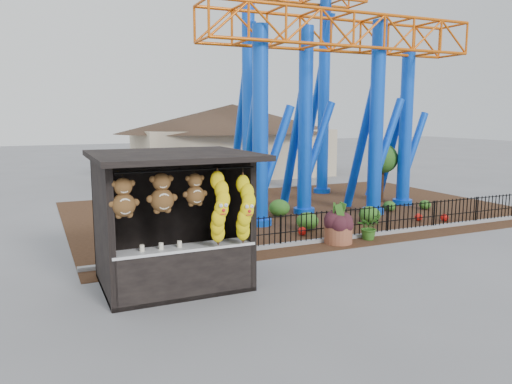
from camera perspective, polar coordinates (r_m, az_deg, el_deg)
name	(u,v)px	position (r m, az deg, el deg)	size (l,w,h in m)	color
ground	(308,281)	(12.23, 5.95, -10.09)	(120.00, 120.00, 0.00)	slate
mulch_bed	(294,210)	(20.88, 4.41, -2.07)	(18.00, 12.00, 0.02)	#331E11
curb	(368,235)	(16.76, 12.66, -4.81)	(18.00, 0.18, 0.12)	gray
prize_booth	(175,222)	(11.49, -9.23, -3.45)	(3.50, 3.40, 3.12)	black
picket_fence	(390,219)	(17.21, 15.11, -3.05)	(12.20, 0.06, 1.00)	black
roller_coaster	(317,53)	(21.40, 7.04, 15.46)	(11.00, 6.37, 10.82)	blue
terracotta_planter	(338,235)	(15.71, 9.39, -4.84)	(0.87, 0.87, 0.54)	brown
planter_foliage	(339,216)	(15.58, 9.44, -2.72)	(0.70, 0.70, 0.64)	black
potted_plant	(369,227)	(16.33, 12.76, -3.91)	(0.74, 0.64, 0.83)	#264E17
landscaping	(334,213)	(18.90, 8.93, -2.39)	(7.33, 3.96, 0.65)	#295819
pavilion	(232,128)	(32.25, -2.70, 7.28)	(15.00, 15.00, 4.80)	#BFAD8C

